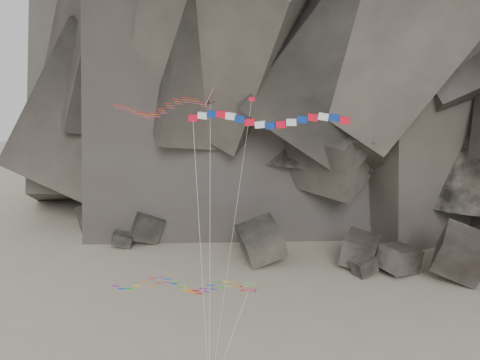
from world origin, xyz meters
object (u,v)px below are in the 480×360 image
(delta_kite, at_px, (156,107))
(pennant_kite, at_px, (242,167))
(parafoil_kite, at_px, (176,284))
(banner_kite, at_px, (266,120))

(delta_kite, xyz_separation_m, pennant_kite, (7.84, 1.15, -5.30))
(delta_kite, xyz_separation_m, parafoil_kite, (1.83, -0.77, -16.75))
(banner_kite, height_order, pennant_kite, pennant_kite)
(delta_kite, bearing_deg, banner_kite, -10.00)
(delta_kite, bearing_deg, pennant_kite, 5.59)
(delta_kite, relative_size, banner_kite, 1.08)
(delta_kite, relative_size, pennant_kite, 1.05)
(banner_kite, height_order, parafoil_kite, banner_kite)
(delta_kite, distance_m, parafoil_kite, 16.87)
(pennant_kite, bearing_deg, banner_kite, -47.23)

